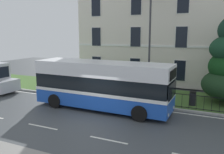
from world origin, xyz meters
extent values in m
cube|color=#404448|center=(0.00, 0.00, -0.03)|extent=(60.00, 56.00, 0.06)
cube|color=silver|center=(0.00, 3.65, 0.00)|extent=(54.00, 0.14, 0.01)
cube|color=silver|center=(-2.00, -1.80, 0.00)|extent=(2.00, 0.12, 0.01)
cube|color=silver|center=(2.00, -1.80, 0.00)|extent=(2.00, 0.12, 0.01)
cube|color=#9E9E99|center=(0.00, 4.12, 0.06)|extent=(57.00, 0.24, 0.12)
cube|color=#456A2E|center=(0.00, 6.90, 0.06)|extent=(57.00, 5.32, 0.12)
cube|color=silver|center=(1.29, 14.91, 4.95)|extent=(16.99, 9.12, 9.66)
cube|color=white|center=(1.29, 10.32, 3.90)|extent=(16.99, 0.06, 0.20)
cube|color=#2D333D|center=(1.29, 10.31, 1.22)|extent=(1.10, 0.06, 2.20)
cube|color=white|center=(-5.08, 10.31, 1.75)|extent=(1.09, 0.04, 1.94)
cube|color=black|center=(-5.08, 10.29, 1.75)|extent=(0.99, 0.03, 1.84)
cube|color=white|center=(-0.84, 10.31, 1.75)|extent=(1.09, 0.04, 1.94)
cube|color=black|center=(-0.84, 10.29, 1.75)|extent=(0.99, 0.03, 1.84)
cube|color=white|center=(3.41, 10.31, 1.75)|extent=(1.09, 0.04, 1.94)
cube|color=black|center=(3.41, 10.29, 1.75)|extent=(0.99, 0.03, 1.84)
cube|color=white|center=(-5.08, 10.31, 4.73)|extent=(1.09, 0.04, 1.94)
cube|color=black|center=(-5.08, 10.29, 4.73)|extent=(0.99, 0.03, 1.84)
cube|color=white|center=(-0.84, 10.31, 4.73)|extent=(1.09, 0.04, 1.94)
cube|color=black|center=(-0.84, 10.29, 4.73)|extent=(0.99, 0.03, 1.84)
cube|color=white|center=(3.41, 10.31, 4.73)|extent=(1.09, 0.04, 1.94)
cube|color=black|center=(3.41, 10.29, 4.73)|extent=(0.99, 0.03, 1.84)
cube|color=white|center=(-5.08, 10.31, 7.70)|extent=(1.09, 0.04, 1.94)
cube|color=black|center=(-5.08, 10.29, 7.70)|extent=(0.99, 0.03, 1.84)
cube|color=white|center=(-0.84, 10.31, 7.70)|extent=(1.09, 0.04, 1.94)
cube|color=black|center=(-0.84, 10.29, 7.70)|extent=(0.99, 0.03, 1.84)
cube|color=white|center=(3.41, 10.31, 7.70)|extent=(1.09, 0.04, 1.94)
cube|color=black|center=(3.41, 10.29, 7.70)|extent=(0.99, 0.03, 1.84)
cube|color=black|center=(1.29, 4.40, 1.07)|extent=(12.90, 0.04, 0.04)
cube|color=black|center=(1.29, 4.40, 0.20)|extent=(12.90, 0.04, 0.04)
cylinder|color=black|center=(-5.16, 4.40, 0.59)|extent=(0.02, 0.02, 0.95)
cylinder|color=black|center=(-4.70, 4.40, 0.59)|extent=(0.02, 0.02, 0.95)
cylinder|color=black|center=(-4.24, 4.40, 0.59)|extent=(0.02, 0.02, 0.95)
cylinder|color=black|center=(-3.78, 4.40, 0.59)|extent=(0.02, 0.02, 0.95)
cylinder|color=black|center=(-3.32, 4.40, 0.59)|extent=(0.02, 0.02, 0.95)
cylinder|color=black|center=(-2.86, 4.40, 0.59)|extent=(0.02, 0.02, 0.95)
cylinder|color=black|center=(-2.40, 4.40, 0.59)|extent=(0.02, 0.02, 0.95)
cylinder|color=black|center=(-1.94, 4.40, 0.59)|extent=(0.02, 0.02, 0.95)
cylinder|color=black|center=(-1.48, 4.40, 0.59)|extent=(0.02, 0.02, 0.95)
cylinder|color=black|center=(-1.02, 4.40, 0.59)|extent=(0.02, 0.02, 0.95)
cylinder|color=black|center=(-0.56, 4.40, 0.59)|extent=(0.02, 0.02, 0.95)
cylinder|color=black|center=(-0.10, 4.40, 0.59)|extent=(0.02, 0.02, 0.95)
cylinder|color=black|center=(0.36, 4.40, 0.59)|extent=(0.02, 0.02, 0.95)
cylinder|color=black|center=(0.82, 4.40, 0.59)|extent=(0.02, 0.02, 0.95)
cylinder|color=black|center=(1.29, 4.40, 0.59)|extent=(0.02, 0.02, 0.95)
cylinder|color=black|center=(1.75, 4.40, 0.59)|extent=(0.02, 0.02, 0.95)
cylinder|color=black|center=(2.21, 4.40, 0.59)|extent=(0.02, 0.02, 0.95)
cylinder|color=black|center=(2.67, 4.40, 0.59)|extent=(0.02, 0.02, 0.95)
cylinder|color=black|center=(3.13, 4.40, 0.59)|extent=(0.02, 0.02, 0.95)
cylinder|color=black|center=(3.59, 4.40, 0.59)|extent=(0.02, 0.02, 0.95)
cylinder|color=black|center=(4.05, 4.40, 0.59)|extent=(0.02, 0.02, 0.95)
cylinder|color=black|center=(4.51, 4.40, 0.59)|extent=(0.02, 0.02, 0.95)
cylinder|color=black|center=(4.97, 4.40, 0.59)|extent=(0.02, 0.02, 0.95)
cylinder|color=black|center=(5.43, 4.40, 0.59)|extent=(0.02, 0.02, 0.95)
cylinder|color=black|center=(5.89, 4.40, 0.59)|extent=(0.02, 0.02, 0.95)
cylinder|color=black|center=(6.35, 4.40, 0.59)|extent=(0.02, 0.02, 0.95)
cylinder|color=black|center=(6.81, 4.40, 0.59)|extent=(0.02, 0.02, 0.95)
cube|color=blue|center=(-0.45, 2.40, 0.79)|extent=(9.29, 2.58, 1.06)
cube|color=white|center=(-0.45, 2.40, 1.28)|extent=(9.31, 2.60, 0.20)
cube|color=black|center=(-0.45, 2.40, 1.82)|extent=(9.21, 2.54, 1.00)
cube|color=white|center=(-0.45, 2.40, 2.76)|extent=(9.29, 2.58, 0.88)
cube|color=black|center=(4.20, 2.34, 1.77)|extent=(0.09, 2.07, 0.92)
cube|color=black|center=(4.20, 2.34, 2.71)|extent=(0.08, 1.77, 0.56)
cylinder|color=silver|center=(4.21, 3.13, 0.48)|extent=(0.04, 0.20, 0.20)
cylinder|color=silver|center=(4.19, 1.55, 0.48)|extent=(0.04, 0.20, 0.20)
cylinder|color=black|center=(2.62, 3.54, 0.48)|extent=(0.96, 0.31, 0.96)
cylinder|color=black|center=(2.59, 1.18, 0.48)|extent=(0.96, 0.31, 0.96)
cylinder|color=black|center=(-3.49, 3.61, 0.48)|extent=(0.96, 0.31, 0.96)
cylinder|color=black|center=(-3.52, 1.25, 0.48)|extent=(0.96, 0.31, 0.96)
cube|color=silver|center=(-9.59, 2.58, 0.70)|extent=(1.21, 2.07, 0.97)
cube|color=black|center=(-10.14, 2.60, 1.79)|extent=(0.12, 1.62, 0.94)
cylinder|color=black|center=(-10.01, 3.57, 0.34)|extent=(0.69, 0.24, 0.68)
cylinder|color=#333338|center=(1.96, 5.19, 3.76)|extent=(0.14, 0.14, 7.28)
cylinder|color=black|center=(5.09, 5.34, 0.56)|extent=(0.46, 0.46, 0.88)
ellipsoid|color=black|center=(5.09, 5.34, 1.08)|extent=(0.47, 0.47, 0.16)
camera|label=1|loc=(6.52, -11.33, 5.02)|focal=37.73mm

